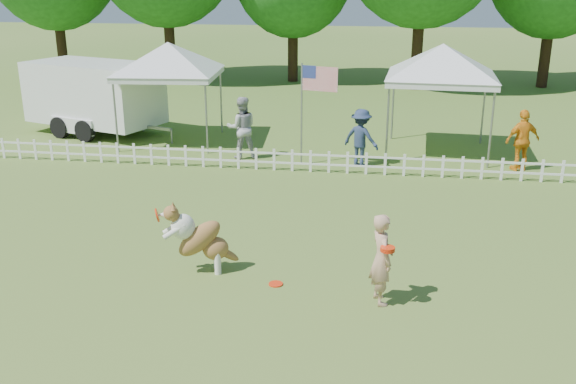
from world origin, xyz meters
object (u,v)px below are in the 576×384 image
object	(u,v)px
canopy_tent_right	(439,100)
spectator_b	(361,138)
frisbee_on_turf	(276,284)
spectator_a	(242,128)
handler	(382,259)
flag_pole	(302,115)
cargo_trailer	(95,97)
canopy_tent_left	(171,94)
spectator_c	(522,140)
dog	(201,238)

from	to	relation	value
canopy_tent_right	spectator_b	distance (m)	2.93
frisbee_on_turf	spectator_a	world-z (taller)	spectator_a
handler	flag_pole	distance (m)	8.15
canopy_tent_right	handler	bearing A→B (deg)	-95.59
flag_pole	spectator_b	world-z (taller)	flag_pole
cargo_trailer	spectator_a	size ratio (longest dim) A/B	3.05
handler	canopy_tent_left	bearing A→B (deg)	14.94
canopy_tent_left	spectator_c	distance (m)	10.55
frisbee_on_turf	spectator_b	xyz separation A→B (m)	(1.10, 7.58, 0.79)
handler	frisbee_on_turf	world-z (taller)	handler
canopy_tent_left	spectator_a	distance (m)	3.11
frisbee_on_turf	spectator_a	xyz separation A→B (m)	(-2.34, 7.86, 0.88)
spectator_b	dog	bearing A→B (deg)	97.42
dog	frisbee_on_turf	distance (m)	1.56
dog	canopy_tent_right	xyz separation A→B (m)	(4.68, 9.08, 0.91)
canopy_tent_left	flag_pole	xyz separation A→B (m)	(4.41, -1.99, -0.11)
frisbee_on_turf	cargo_trailer	xyz separation A→B (m)	(-7.89, 10.21, 1.19)
dog	cargo_trailer	distance (m)	11.88
spectator_b	spectator_c	xyz separation A→B (m)	(4.34, 0.20, 0.04)
dog	canopy_tent_right	world-z (taller)	canopy_tent_right
flag_pole	spectator_b	bearing A→B (deg)	18.83
frisbee_on_turf	canopy_tent_right	distance (m)	10.04
frisbee_on_turf	cargo_trailer	distance (m)	12.95
cargo_trailer	spectator_a	distance (m)	6.03
canopy_tent_right	cargo_trailer	distance (m)	11.21
canopy_tent_right	flag_pole	size ratio (longest dim) A/B	1.11
spectator_b	canopy_tent_left	bearing A→B (deg)	9.32
dog	spectator_c	size ratio (longest dim) A/B	0.78
canopy_tent_right	spectator_a	bearing A→B (deg)	-161.89
frisbee_on_turf	canopy_tent_left	bearing A→B (deg)	117.77
dog	spectator_b	xyz separation A→B (m)	(2.49, 7.30, 0.14)
handler	spectator_a	distance (m)	9.18
dog	cargo_trailer	size ratio (longest dim) A/B	0.24
flag_pole	spectator_c	xyz separation A→B (m)	(5.98, 0.35, -0.58)
canopy_tent_right	canopy_tent_left	bearing A→B (deg)	-177.21
handler	cargo_trailer	world-z (taller)	cargo_trailer
dog	frisbee_on_turf	size ratio (longest dim) A/B	5.34
handler	spectator_c	world-z (taller)	spectator_c
canopy_tent_right	spectator_c	size ratio (longest dim) A/B	1.87
cargo_trailer	spectator_b	size ratio (longest dim) A/B	3.42
dog	canopy_tent_right	size ratio (longest dim) A/B	0.42
handler	spectator_c	size ratio (longest dim) A/B	0.91
canopy_tent_left	spectator_a	xyz separation A→B (m)	(2.62, -1.56, -0.63)
canopy_tent_left	flag_pole	world-z (taller)	canopy_tent_left
cargo_trailer	spectator_b	distance (m)	9.37
cargo_trailer	canopy_tent_left	bearing A→B (deg)	3.90
canopy_tent_left	spectator_b	world-z (taller)	canopy_tent_left
flag_pole	canopy_tent_left	bearing A→B (deg)	169.72
handler	cargo_trailer	xyz separation A→B (m)	(-9.67, 10.55, 0.44)
spectator_a	spectator_b	distance (m)	3.45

